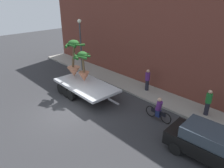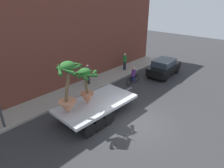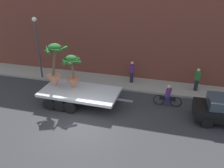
# 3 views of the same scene
# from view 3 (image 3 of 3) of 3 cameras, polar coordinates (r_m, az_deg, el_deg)

# --- Properties ---
(ground_plane) EXTENTS (60.00, 60.00, 0.00)m
(ground_plane) POSITION_cam_3_polar(r_m,az_deg,el_deg) (14.06, -7.12, -10.03)
(ground_plane) COLOR #2D2D30
(sidewalk) EXTENTS (24.00, 2.20, 0.15)m
(sidewalk) POSITION_cam_3_polar(r_m,az_deg,el_deg) (19.00, -0.41, 0.63)
(sidewalk) COLOR gray
(sidewalk) RESTS_ON ground
(building_facade) EXTENTS (24.00, 1.20, 8.04)m
(building_facade) POSITION_cam_3_polar(r_m,az_deg,el_deg) (19.27, 0.94, 13.44)
(building_facade) COLOR brown
(building_facade) RESTS_ON ground
(flatbed_trailer) EXTENTS (6.10, 2.73, 0.98)m
(flatbed_trailer) POSITION_cam_3_polar(r_m,az_deg,el_deg) (15.95, -8.40, -2.18)
(flatbed_trailer) COLOR #B7BABF
(flatbed_trailer) RESTS_ON ground
(potted_palm_rear) EXTENTS (1.44, 1.33, 2.97)m
(potted_palm_rear) POSITION_cam_3_polar(r_m,az_deg,el_deg) (16.16, -13.51, 3.80)
(potted_palm_rear) COLOR tan
(potted_palm_rear) RESTS_ON flatbed_trailer
(potted_palm_middle) EXTENTS (1.45, 1.39, 2.31)m
(potted_palm_middle) POSITION_cam_3_polar(r_m,az_deg,el_deg) (15.64, -9.42, 2.91)
(potted_palm_middle) COLOR #C17251
(potted_palm_middle) RESTS_ON flatbed_trailer
(cyclist) EXTENTS (1.84, 0.34, 1.54)m
(cyclist) POSITION_cam_3_polar(r_m,az_deg,el_deg) (15.99, 13.15, -2.93)
(cyclist) COLOR black
(cyclist) RESTS_ON ground
(pedestrian_near_gate) EXTENTS (0.36, 0.36, 1.71)m
(pedestrian_near_gate) POSITION_cam_3_polar(r_m,az_deg,el_deg) (18.40, 4.74, 2.97)
(pedestrian_near_gate) COLOR black
(pedestrian_near_gate) RESTS_ON sidewalk
(pedestrian_far_left) EXTENTS (0.36, 0.36, 1.71)m
(pedestrian_far_left) POSITION_cam_3_polar(r_m,az_deg,el_deg) (18.14, 19.64, 1.10)
(pedestrian_far_left) COLOR black
(pedestrian_far_left) RESTS_ON sidewalk
(street_lamp) EXTENTS (0.36, 0.36, 4.83)m
(street_lamp) POSITION_cam_3_polar(r_m,az_deg,el_deg) (19.37, -17.41, 9.92)
(street_lamp) COLOR #383D42
(street_lamp) RESTS_ON sidewalk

